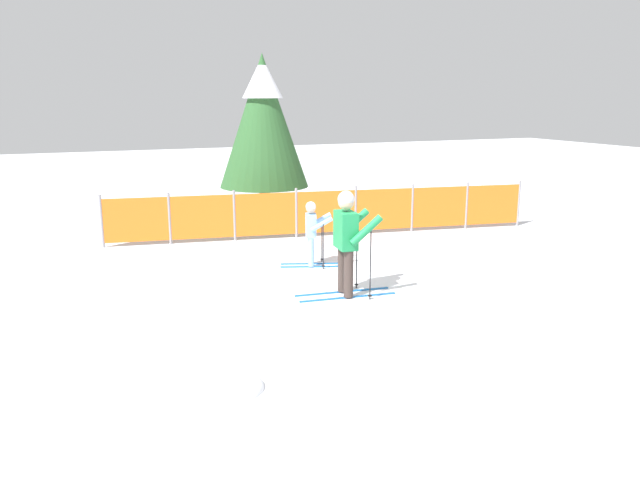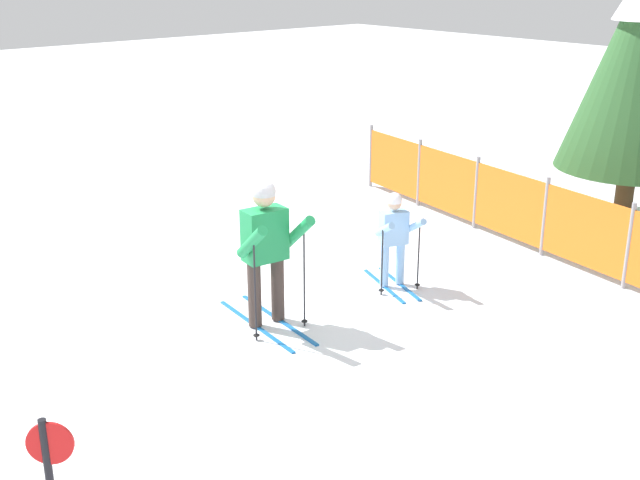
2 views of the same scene
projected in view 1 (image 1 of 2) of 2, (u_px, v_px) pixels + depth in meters
ground_plane at (335, 296)px, 10.10m from camera, size 60.00×60.00×0.00m
skier_adult at (347, 234)px, 9.92m from camera, size 1.65×0.77×1.71m
skier_child at (312, 228)px, 11.74m from camera, size 1.19×0.71×1.24m
safety_fence at (326, 212)px, 14.32m from camera, size 9.76×1.64×1.14m
conifer_far at (263, 119)px, 15.69m from camera, size 2.26×2.26×4.21m
snow_mound at (223, 391)px, 6.85m from camera, size 0.93×0.79×0.37m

